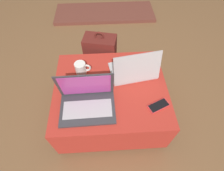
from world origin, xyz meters
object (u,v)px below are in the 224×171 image
Objects in this scene: cell_phone at (159,106)px; coffee_mug at (81,68)px; laptop_near at (87,101)px; backpack at (101,57)px; laptop_far at (134,70)px.

coffee_mug reaches higher than cell_phone.
coffee_mug is at bearing 34.25° from cell_phone.
laptop_near is 0.71× the size of backpack.
backpack is at bearing 66.49° from coffee_mug.
laptop_near is 3.03× the size of coffee_mug.
backpack is (-0.38, 0.67, -0.18)m from cell_phone.
laptop_far is at bearing 0.97° from cell_phone.
cell_phone is 0.63m from coffee_mug.
coffee_mug is (-0.05, 0.30, -0.01)m from laptop_near.
laptop_near is at bearing 61.98° from cell_phone.
laptop_far is at bearing 135.45° from backpack.
laptop_near is at bearing 93.74° from backpack.
backpack reaches higher than coffee_mug.
laptop_far reaches higher than cell_phone.
cell_phone is at bearing -32.12° from coffee_mug.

